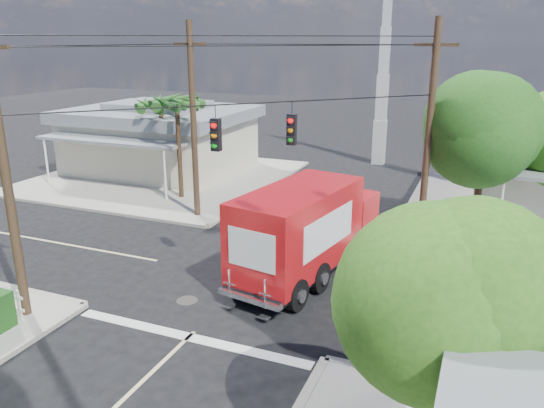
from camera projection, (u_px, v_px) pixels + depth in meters
The scene contains 12 objects.
ground at pixel (251, 278), 19.04m from camera, with size 120.00×120.00×0.00m, color black.
sidewalk_nw at pixel (164, 177), 32.58m from camera, with size 14.12×14.12×0.14m.
road_markings at pixel (233, 295), 17.74m from camera, with size 32.00×32.00×0.01m.
building_nw at pixel (161, 137), 33.74m from camera, with size 10.80×10.20×4.30m.
radio_tower at pixel (383, 80), 34.83m from camera, with size 0.80×0.80×17.00m.
tree_ne_front at pixel (486, 130), 20.96m from camera, with size 4.21×4.14×6.66m.
tree_se at pixel (448, 298), 8.89m from camera, with size 3.67×3.54×5.62m.
palm_nw_front at pixel (177, 104), 26.88m from camera, with size 3.01×3.08×5.59m.
palm_nw_back at pixel (161, 106), 29.05m from camera, with size 3.01×3.08×5.19m.
utility_poles at pixel (229, 139), 19.64m from camera, with size 12.00×10.68×9.00m.
vending_boxes at pixel (455, 229), 21.94m from camera, with size 1.90×0.50×1.10m.
delivery_truck at pixel (308, 229), 18.94m from camera, with size 3.68×8.01×3.35m.
Camera 1 is at (7.32, -15.79, 8.20)m, focal length 35.00 mm.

